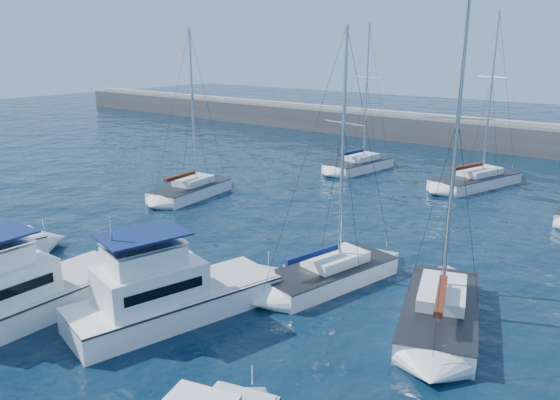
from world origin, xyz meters
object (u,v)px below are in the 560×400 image
Objects in this scene: sailboat_back_b at (476,181)px; sailboat_mid_c at (329,274)px; sailboat_mid_a at (191,190)px; sailboat_back_a at (359,165)px; motor_yacht_stbd_inner at (166,295)px; sailboat_mid_d at (440,311)px; motor_yacht_port_inner at (14,296)px.

sailboat_mid_c is at bearing -70.40° from sailboat_back_b.
sailboat_mid_a is 18.02m from sailboat_back_a.
sailboat_mid_d is (9.93, 7.39, -0.62)m from motor_yacht_stbd_inner.
sailboat_back_b is at bearing 105.13° from sailboat_mid_c.
sailboat_back_a is (-3.31, 36.24, -0.61)m from motor_yacht_port_inner.
motor_yacht_stbd_inner is at bearing -77.45° from sailboat_back_b.
sailboat_mid_d is at bearing 9.09° from sailboat_mid_c.
sailboat_mid_c is at bearing 51.65° from motor_yacht_port_inner.
sailboat_mid_c is at bearing 157.53° from sailboat_mid_d.
motor_yacht_stbd_inner is 12.40m from sailboat_mid_d.
sailboat_mid_a is 0.94× the size of sailboat_mid_d.
motor_yacht_port_inner is 0.67× the size of sailboat_back_b.
sailboat_mid_c is 0.88× the size of sailboat_back_b.
sailboat_back_a reaches higher than sailboat_mid_a.
motor_yacht_port_inner and motor_yacht_stbd_inner have the same top height.
sailboat_mid_c is at bearing -27.93° from sailboat_mid_a.
motor_yacht_port_inner is 0.69× the size of sailboat_mid_d.
sailboat_back_b is at bearing 39.38° from sailboat_mid_a.
sailboat_mid_c is 25.00m from sailboat_back_b.
motor_yacht_stbd_inner is 0.75× the size of sailboat_mid_a.
sailboat_mid_d is at bearing 35.96° from motor_yacht_port_inner.
sailboat_back_b reaches higher than sailboat_mid_c.
sailboat_mid_d is 26.40m from sailboat_back_b.
sailboat_mid_c is (9.09, 12.10, -0.62)m from motor_yacht_port_inner.
sailboat_mid_c is 0.93× the size of sailboat_back_a.
sailboat_back_b is (2.65, 32.76, -0.62)m from motor_yacht_stbd_inner.
sailboat_mid_d is 1.01× the size of sailboat_back_a.
sailboat_back_b is (8.03, 37.08, -0.62)m from motor_yacht_port_inner.
sailboat_mid_a reaches higher than motor_yacht_port_inner.
sailboat_mid_d is (6.22, -0.39, 0.00)m from sailboat_mid_c.
motor_yacht_port_inner is at bearing -114.21° from sailboat_mid_c.
sailboat_mid_d reaches higher than motor_yacht_port_inner.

